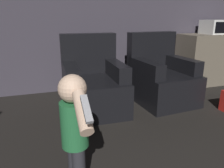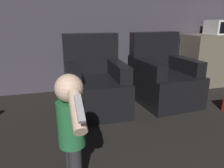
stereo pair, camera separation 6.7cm
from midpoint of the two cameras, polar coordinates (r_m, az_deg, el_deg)
The scene contains 6 objects.
wall_back at distance 3.71m, azimuth -5.91°, elevation 18.49°, with size 8.40×0.05×2.60m.
armchair_left at distance 2.92m, azimuth -3.77°, elevation -0.23°, with size 0.79×0.90×0.99m.
armchair_right at distance 3.28m, azimuth 13.83°, elevation 1.26°, with size 0.83×0.93×0.99m.
person_toddler at distance 1.53m, azimuth -9.35°, elevation -10.35°, with size 0.19×0.59×0.86m.
kitchen_counter at distance 4.57m, azimuth 26.70°, elevation 5.85°, with size 1.40×0.58×0.91m.
microwave at distance 4.47m, azimuth 27.13°, elevation 13.08°, with size 0.48×0.39×0.25m.
Camera 2 is at (-0.66, 0.85, 1.21)m, focal length 35.00 mm.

